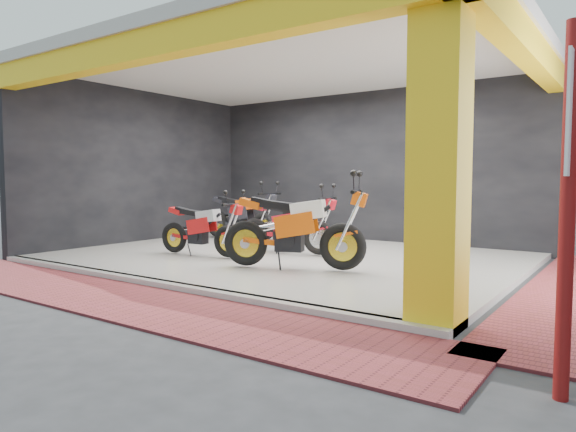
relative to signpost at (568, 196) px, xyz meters
The scene contains 15 objects.
ground 5.53m from the signpost, 159.24° to the left, with size 80.00×80.00×0.00m, color #2D2D30.
showroom_floor 6.48m from the signpost, 142.09° to the left, with size 8.00×6.00×0.10m, color silver.
showroom_ceiling 6.72m from the signpost, 142.09° to the left, with size 8.40×6.40×0.20m, color beige.
back_wall 8.61m from the signpost, 125.57° to the left, with size 8.20×0.20×3.50m, color black.
left_wall 9.91m from the signpost, 156.83° to the left, with size 0.20×6.20×3.50m, color black.
corner_column 1.74m from the signpost, 137.54° to the left, with size 0.50×0.50×3.50m, color yellow.
header_beam_front 5.43m from the signpost, 169.84° to the left, with size 8.40×0.30×0.40m, color yellow.
header_beam_right 4.46m from the signpost, 104.44° to the left, with size 0.30×6.40×0.40m, color yellow.
floor_kerb 5.25m from the signpost, behind, with size 8.00×0.20×0.10m, color silver.
paver_front 5.19m from the signpost, behind, with size 9.00×1.40×0.03m, color maroon.
signpost is the anchor object (origin of this frame).
moto_hero 4.44m from the signpost, 138.41° to the left, with size 2.39×0.89×1.46m, color #DA5309, non-canonical shape.
moto_row_a 6.35m from the signpost, 152.49° to the left, with size 1.90×0.70×1.16m, color #B71313, non-canonical shape.
moto_row_b 6.06m from the signpost, 137.32° to the left, with size 2.07×0.77×1.26m, color red, non-canonical shape.
moto_row_c 8.38m from the signpost, 141.67° to the left, with size 2.13×0.79×1.30m, color black, non-canonical shape.
Camera 1 is at (5.42, -5.73, 1.49)m, focal length 32.00 mm.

